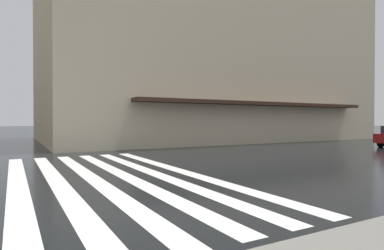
% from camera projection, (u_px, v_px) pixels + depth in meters
% --- Properties ---
extents(ground_plane, '(220.00, 220.00, 0.00)m').
position_uv_depth(ground_plane, '(127.00, 210.00, 6.35)').
color(ground_plane, black).
extents(zebra_crossing, '(13.00, 6.50, 0.01)m').
position_uv_depth(zebra_crossing, '(91.00, 177.00, 9.91)').
color(zebra_crossing, silver).
rests_on(zebra_crossing, ground_plane).
extents(haussmann_block_corner, '(19.10, 28.87, 18.60)m').
position_uv_depth(haussmann_block_corner, '(200.00, 47.00, 31.95)').
color(haussmann_block_corner, beige).
rests_on(haussmann_block_corner, ground_plane).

